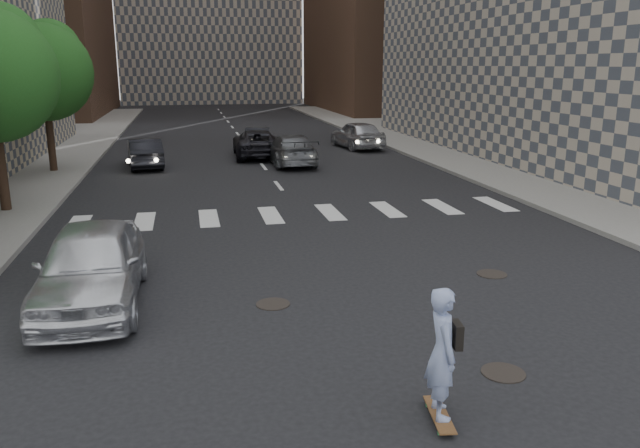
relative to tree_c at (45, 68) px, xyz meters
The scene contains 13 objects.
ground 21.84m from the tree_c, 63.71° to the right, with size 160.00×160.00×0.00m, color black.
sidewalk_right 24.40m from the tree_c, ahead, with size 13.00×80.00×0.15m, color gray.
tree_c is the anchor object (origin of this frame).
manhole_a 24.56m from the tree_c, 63.78° to the right, with size 0.70×0.70×0.02m, color black.
manhole_b 19.97m from the tree_c, 67.43° to the right, with size 0.70×0.70×0.02m, color black.
manhole_c 21.86m from the tree_c, 53.34° to the right, with size 0.70×0.70×0.02m, color black.
skateboarder 24.73m from the tree_c, 68.10° to the right, with size 0.55×1.01×1.95m.
silver_sedan 17.98m from the tree_c, 77.30° to the right, with size 1.97×4.89×1.67m, color silver.
traffic_car_a 5.62m from the tree_c, 12.46° to the left, with size 1.48×4.25×1.40m, color black.
traffic_car_b 11.54m from the tree_c, ahead, with size 2.06×5.07×1.47m, color #5B5E63.
traffic_car_c 10.78m from the tree_c, 18.37° to the left, with size 2.39×5.17×1.44m, color black.
traffic_car_d 17.03m from the tree_c, 19.21° to the left, with size 1.91×4.74×1.62m, color silver.
traffic_car_e 12.36m from the tree_c, 32.01° to the left, with size 1.37×3.93×1.30m, color black.
Camera 1 is at (-3.56, -10.75, 4.80)m, focal length 35.00 mm.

